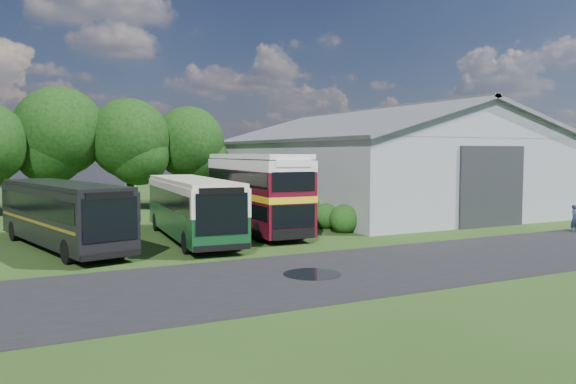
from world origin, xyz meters
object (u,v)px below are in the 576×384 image
bus_green_single (192,207)px  visitor_a (575,219)px  bus_dark_single (62,214)px  storage_shed (377,158)px  bus_maroon_double (256,193)px

bus_green_single → visitor_a: 21.70m
bus_dark_single → visitor_a: 27.78m
storage_shed → bus_green_single: size_ratio=2.09×
bus_green_single → visitor_a: bearing=-15.6°
bus_maroon_double → bus_dark_single: (-10.48, -0.94, -0.57)m
visitor_a → bus_maroon_double: bearing=147.6°
bus_green_single → bus_dark_single: bearing=-176.9°
bus_maroon_double → bus_dark_single: 10.54m
bus_maroon_double → visitor_a: 18.37m
bus_green_single → bus_dark_single: 6.35m
bus_maroon_double → bus_dark_single: bearing=-172.3°
bus_green_single → storage_shed: bearing=29.8°
bus_green_single → bus_maroon_double: bearing=18.6°
bus_dark_single → bus_green_single: bearing=-14.7°
bus_maroon_double → storage_shed: bearing=31.2°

